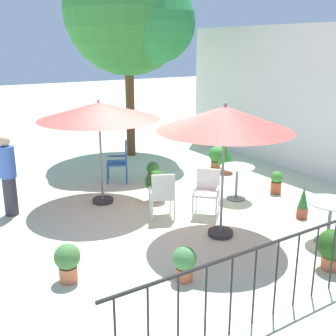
{
  "coord_description": "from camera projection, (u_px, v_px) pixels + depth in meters",
  "views": [
    {
      "loc": [
        6.48,
        -4.07,
        3.22
      ],
      "look_at": [
        0.0,
        0.07,
        0.96
      ],
      "focal_mm": 44.94,
      "sensor_mm": 36.0,
      "label": 1
    }
  ],
  "objects": [
    {
      "name": "patio_chair_2",
      "position": [
        162.0,
        193.0,
        7.97
      ],
      "size": [
        0.62,
        0.61,
        0.92
      ],
      "color": "silver",
      "rests_on": "ground"
    },
    {
      "name": "cafe_table_1",
      "position": [
        237.0,
        176.0,
        8.98
      ],
      "size": [
        0.73,
        0.73,
        0.74
      ],
      "color": "silver",
      "rests_on": "ground"
    },
    {
      "name": "potted_plant_2",
      "position": [
        184.0,
        262.0,
        5.9
      ],
      "size": [
        0.35,
        0.34,
        0.51
      ],
      "color": "#CF6340",
      "rests_on": "ground"
    },
    {
      "name": "potted_plant_3",
      "position": [
        67.0,
        261.0,
        5.87
      ],
      "size": [
        0.37,
        0.37,
        0.57
      ],
      "color": "#CD6946",
      "rests_on": "ground"
    },
    {
      "name": "ground_plane",
      "position": [
        165.0,
        215.0,
        8.25
      ],
      "size": [
        60.0,
        60.0,
        0.0
      ],
      "primitive_type": "plane",
      "color": "beige"
    },
    {
      "name": "villa_facade",
      "position": [
        327.0,
        103.0,
        10.11
      ],
      "size": [
        10.3,
        0.3,
        3.72
      ],
      "primitive_type": "cube",
      "color": "silver",
      "rests_on": "ground"
    },
    {
      "name": "terrace_railing",
      "position": [
        307.0,
        253.0,
        5.32
      ],
      "size": [
        0.03,
        5.73,
        1.01
      ],
      "color": "black",
      "rests_on": "ground"
    },
    {
      "name": "standing_person",
      "position": [
        8.0,
        175.0,
        8.07
      ],
      "size": [
        0.38,
        0.38,
        1.59
      ],
      "color": "#33333D",
      "rests_on": "ground"
    },
    {
      "name": "potted_plant_5",
      "position": [
        153.0,
        171.0,
        10.31
      ],
      "size": [
        0.32,
        0.32,
        0.47
      ],
      "color": "#C15E34",
      "rests_on": "ground"
    },
    {
      "name": "potted_plant_4",
      "position": [
        333.0,
        247.0,
        6.19
      ],
      "size": [
        0.46,
        0.46,
        0.63
      ],
      "color": "#BD613F",
      "rests_on": "ground"
    },
    {
      "name": "patio_chair_1",
      "position": [
        121.0,
        159.0,
        10.14
      ],
      "size": [
        0.65,
        0.66,
        0.99
      ],
      "color": "#23509D",
      "rests_on": "ground"
    },
    {
      "name": "patio_umbrella_0",
      "position": [
        99.0,
        112.0,
        8.39
      ],
      "size": [
        2.47,
        2.47,
        2.18
      ],
      "color": "#2D2D2D",
      "rests_on": "ground"
    },
    {
      "name": "potted_plant_1",
      "position": [
        156.0,
        184.0,
        8.93
      ],
      "size": [
        0.47,
        0.47,
        0.67
      ],
      "color": "#C26846",
      "rests_on": "ground"
    },
    {
      "name": "patio_umbrella_1",
      "position": [
        225.0,
        119.0,
        6.81
      ],
      "size": [
        2.25,
        2.25,
        2.33
      ],
      "color": "#2D2D2D",
      "rests_on": "ground"
    },
    {
      "name": "patio_chair_0",
      "position": [
        207.0,
        189.0,
        8.16
      ],
      "size": [
        0.67,
        0.67,
        0.9
      ],
      "color": "white",
      "rests_on": "ground"
    },
    {
      "name": "cafe_table_0",
      "position": [
        330.0,
        214.0,
        7.01
      ],
      "size": [
        0.78,
        0.78,
        0.73
      ],
      "color": "white",
      "rests_on": "ground"
    },
    {
      "name": "potted_plant_0",
      "position": [
        217.0,
        156.0,
        11.34
      ],
      "size": [
        0.46,
        0.45,
        0.6
      ],
      "color": "#BF6B3F",
      "rests_on": "ground"
    },
    {
      "name": "shade_tree",
      "position": [
        130.0,
        9.0,
        11.56
      ],
      "size": [
        3.74,
        3.56,
        5.91
      ],
      "color": "brown",
      "rests_on": "ground"
    },
    {
      "name": "potted_plant_6",
      "position": [
        276.0,
        182.0,
        9.4
      ],
      "size": [
        0.27,
        0.27,
        0.51
      ],
      "color": "#AD4C2C",
      "rests_on": "ground"
    },
    {
      "name": "potted_plant_8",
      "position": [
        303.0,
        204.0,
        8.04
      ],
      "size": [
        0.21,
        0.21,
        0.63
      ],
      "color": "#9B4533",
      "rests_on": "ground"
    },
    {
      "name": "potted_plant_7",
      "position": [
        226.0,
        158.0,
        10.85
      ],
      "size": [
        0.44,
        0.44,
        0.76
      ],
      "color": "#B1633C",
      "rests_on": "ground"
    }
  ]
}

